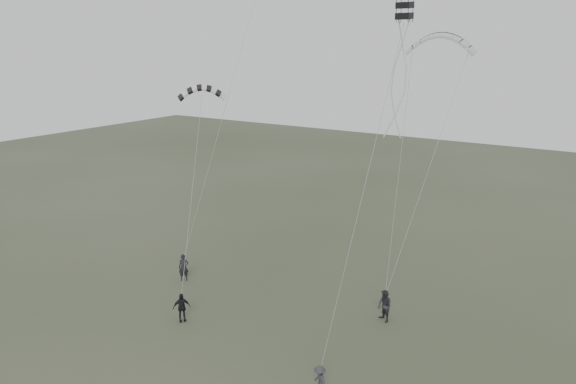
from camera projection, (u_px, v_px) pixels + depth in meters
The scene contains 8 objects.
ground at pixel (218, 338), 30.93m from camera, with size 140.00×140.00×0.00m, color #323D28.
flyer_left at pixel (184, 267), 38.23m from camera, with size 0.68×0.45×1.87m, color black.
flyer_right at pixel (385, 306), 32.61m from camera, with size 0.93×0.72×1.91m, color #26252B.
flyer_center at pixel (182, 307), 32.63m from camera, with size 1.02×0.42×1.74m, color black.
flyer_far at pixel (320, 381), 25.75m from camera, with size 0.99×0.57×1.53m, color #2E2E33.
kite_pale_large at pixel (441, 35), 32.31m from camera, with size 3.98×0.90×1.63m, color #B9BCBF, non-canonical shape.
kite_striped at pixel (202, 88), 34.93m from camera, with size 2.91×0.73×1.15m, color black, non-canonical shape.
kite_box at pixel (405, 11), 23.82m from camera, with size 0.62×0.62×0.71m, color black, non-canonical shape.
Camera 1 is at (18.30, -21.23, 15.87)m, focal length 35.00 mm.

